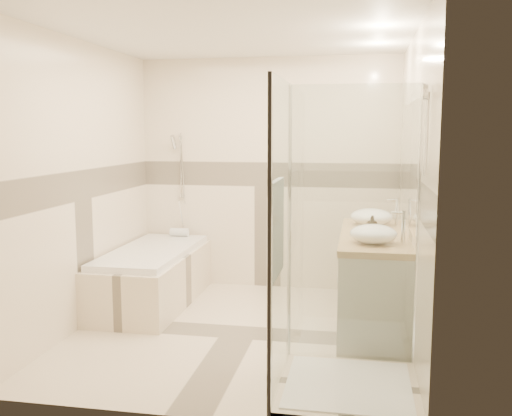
% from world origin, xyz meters
% --- Properties ---
extents(room, '(2.82, 3.02, 2.52)m').
position_xyz_m(room, '(0.06, 0.01, 1.26)').
color(room, beige).
rests_on(room, ground).
extents(bathtub, '(0.75, 1.70, 0.56)m').
position_xyz_m(bathtub, '(-1.02, 0.65, 0.31)').
color(bathtub, beige).
rests_on(bathtub, ground).
extents(vanity, '(0.58, 1.62, 0.85)m').
position_xyz_m(vanity, '(1.12, 0.30, 0.43)').
color(vanity, silver).
rests_on(vanity, ground).
extents(shower_enclosure, '(0.96, 0.93, 2.04)m').
position_xyz_m(shower_enclosure, '(0.83, -0.97, 0.51)').
color(shower_enclosure, beige).
rests_on(shower_enclosure, ground).
extents(vessel_sink_near, '(0.39, 0.39, 0.15)m').
position_xyz_m(vessel_sink_near, '(1.10, 0.73, 0.93)').
color(vessel_sink_near, white).
rests_on(vessel_sink_near, vanity).
extents(vessel_sink_far, '(0.37, 0.37, 0.15)m').
position_xyz_m(vessel_sink_far, '(1.10, -0.15, 0.92)').
color(vessel_sink_far, white).
rests_on(vessel_sink_far, vanity).
extents(faucet_near, '(0.10, 0.03, 0.26)m').
position_xyz_m(faucet_near, '(1.32, 0.73, 1.00)').
color(faucet_near, silver).
rests_on(faucet_near, vanity).
extents(faucet_far, '(0.11, 0.03, 0.26)m').
position_xyz_m(faucet_far, '(1.32, -0.15, 1.00)').
color(faucet_far, silver).
rests_on(faucet_far, vanity).
extents(amenity_bottle_a, '(0.08, 0.08, 0.14)m').
position_xyz_m(amenity_bottle_a, '(1.10, 0.36, 0.92)').
color(amenity_bottle_a, black).
rests_on(amenity_bottle_a, vanity).
extents(amenity_bottle_b, '(0.14, 0.14, 0.14)m').
position_xyz_m(amenity_bottle_b, '(1.10, 0.38, 0.92)').
color(amenity_bottle_b, black).
rests_on(amenity_bottle_b, vanity).
extents(folded_towels, '(0.18, 0.24, 0.07)m').
position_xyz_m(folded_towels, '(1.10, 0.92, 0.88)').
color(folded_towels, silver).
rests_on(folded_towels, vanity).
extents(rolled_towel, '(0.20, 0.09, 0.09)m').
position_xyz_m(rolled_towel, '(-0.97, 1.36, 0.61)').
color(rolled_towel, silver).
rests_on(rolled_towel, bathtub).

